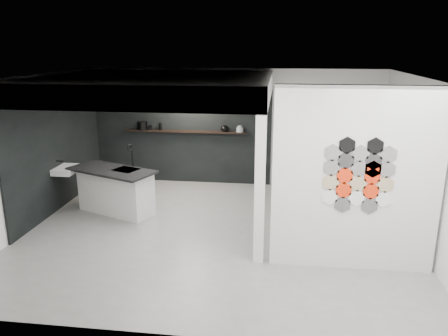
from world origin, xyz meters
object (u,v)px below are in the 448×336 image
partition_panel (355,181)px  bottle_dark (160,127)px  kitchen_island (116,190)px  glass_vase (240,129)px  kettle (224,128)px  glass_bowl (240,130)px  stockpot (142,126)px  wall_basin (66,170)px  utensil_cup (150,128)px

partition_panel → bottle_dark: bearing=136.1°
kitchen_island → glass_vase: size_ratio=12.85×
glass_vase → bottle_dark: (-1.95, 0.00, 0.01)m
kettle → glass_bowl: bearing=3.8°
partition_panel → stockpot: partition_panel is taller
wall_basin → bottle_dark: bottle_dark is taller
kettle → glass_bowl: 0.37m
partition_panel → kettle: size_ratio=15.22×
partition_panel → glass_bowl: bearing=118.2°
bottle_dark → utensil_cup: (-0.26, 0.00, -0.04)m
partition_panel → kitchen_island: (-4.41, 1.72, -0.92)m
wall_basin → utensil_cup: size_ratio=5.99×
stockpot → partition_panel: bearing=-40.8°
partition_panel → glass_vase: (-2.08, 3.87, -0.00)m
wall_basin → stockpot: bearing=64.3°
stockpot → kettle: (2.03, 0.00, -0.02)m
partition_panel → glass_bowl: size_ratio=17.54×
stockpot → bottle_dark: bearing=0.0°
partition_panel → glass_vase: 4.39m
partition_panel → stockpot: (-4.47, 3.87, 0.02)m
partition_panel → bottle_dark: 5.58m
kitchen_island → stockpot: 2.34m
bottle_dark → kettle: bearing=0.0°
partition_panel → bottle_dark: (-4.02, 3.87, 0.01)m
stockpot → wall_basin: bearing=-115.7°
kettle → glass_vase: kettle is taller
kitchen_island → utensil_cup: kitchen_island is taller
bottle_dark → glass_bowl: bearing=0.0°
wall_basin → kitchen_island: kitchen_island is taller
kitchen_island → glass_vase: glass_vase is taller
partition_panel → utensil_cup: 5.77m
kettle → utensil_cup: (-1.84, 0.00, -0.03)m
wall_basin → glass_vase: bearing=31.3°
stockpot → glass_bowl: (2.40, 0.00, -0.04)m
kettle → utensil_cup: kettle is taller
stockpot → utensil_cup: (0.19, 0.00, -0.05)m
wall_basin → utensil_cup: (1.18, 2.07, 0.52)m
partition_panel → stockpot: bearing=139.2°
partition_panel → utensil_cup: bearing=137.9°
wall_basin → utensil_cup: 2.44m
bottle_dark → partition_panel: bearing=-43.9°
stockpot → kettle: stockpot is taller
kettle → glass_bowl: (0.37, 0.00, -0.02)m
glass_bowl → kettle: bearing=180.0°
wall_basin → stockpot: size_ratio=2.52×
kettle → glass_vase: (0.37, 0.00, -0.00)m
glass_bowl → utensil_cup: size_ratio=1.59×
stockpot → glass_bowl: size_ratio=1.49×
bottle_dark → utensil_cup: 0.26m
bottle_dark → glass_vase: bearing=0.0°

